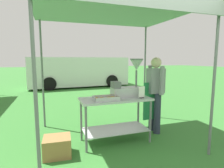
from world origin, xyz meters
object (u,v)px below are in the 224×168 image
stall_canopy (114,14)px  donut_cart (115,110)px  vendor (155,91)px  donut_fryer (128,83)px  van_white (79,71)px  menu_sign (142,93)px  donut_tray (106,99)px  supply_crate (57,146)px

stall_canopy → donut_cart: stall_canopy is taller
donut_cart → vendor: vendor is taller
donut_fryer → van_white: size_ratio=0.13×
stall_canopy → menu_sign: size_ratio=12.79×
donut_tray → vendor: size_ratio=0.28×
stall_canopy → donut_cart: size_ratio=2.13×
donut_cart → van_white: size_ratio=0.24×
donut_cart → donut_fryer: size_ratio=1.80×
donut_cart → supply_crate: 1.19m
stall_canopy → donut_cart: bearing=-90.0°
menu_sign → vendor: vendor is taller
donut_fryer → vendor: size_ratio=0.46×
supply_crate → vendor: bearing=10.4°
supply_crate → van_white: 8.01m
donut_tray → supply_crate: (-0.87, -0.09, -0.71)m
donut_cart → vendor: 1.02m
menu_sign → vendor: 0.60m
stall_canopy → supply_crate: size_ratio=6.13×
stall_canopy → supply_crate: (-1.08, -0.29, -2.23)m
donut_fryer → supply_crate: (-1.38, -0.28, -0.95)m
stall_canopy → vendor: bearing=5.1°
menu_sign → van_white: 7.79m
donut_fryer → vendor: 0.70m
menu_sign → vendor: bearing=34.1°
donut_tray → van_white: 7.76m
donut_cart → donut_tray: 0.34m
stall_canopy → donut_fryer: stall_canopy is taller
stall_canopy → van_white: (0.49, 7.54, -1.51)m
donut_cart → supply_crate: size_ratio=2.88×
donut_cart → donut_tray: size_ratio=2.95×
supply_crate → stall_canopy: bearing=15.0°
supply_crate → van_white: van_white is taller
donut_tray → supply_crate: size_ratio=0.97×
vendor → donut_cart: bearing=-169.2°
donut_cart → van_white: bearing=86.3°
stall_canopy → vendor: size_ratio=1.74×
stall_canopy → vendor: stall_canopy is taller
donut_cart → supply_crate: bearing=-170.0°
donut_fryer → van_white: (0.19, 7.55, -0.23)m
stall_canopy → donut_tray: stall_canopy is taller
menu_sign → vendor: size_ratio=0.14×
menu_sign → van_white: size_ratio=0.04×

